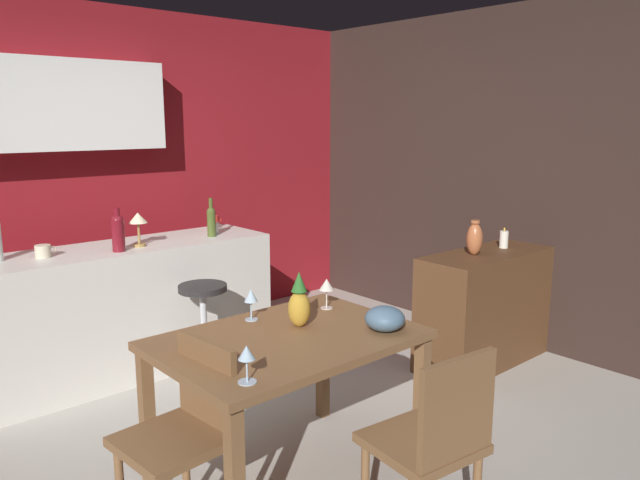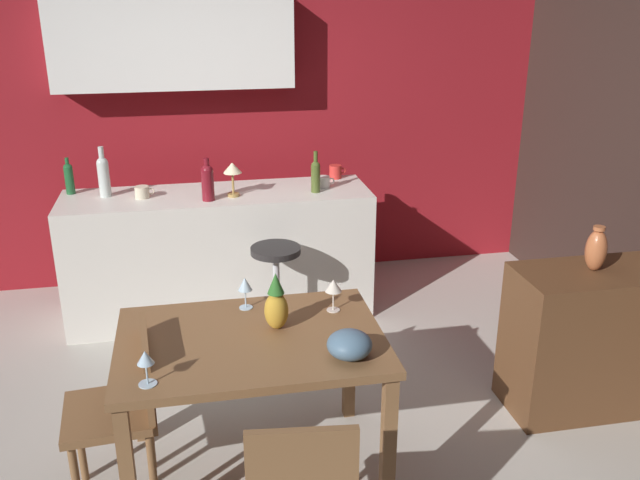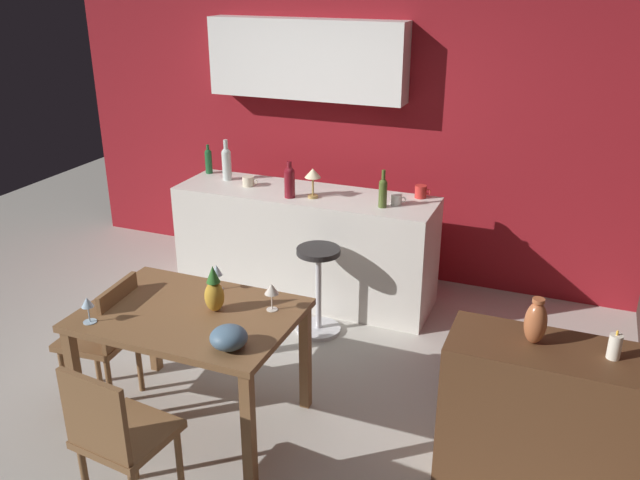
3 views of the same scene
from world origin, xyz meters
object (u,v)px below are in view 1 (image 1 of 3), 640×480
(wine_glass_right, at_px, (251,297))
(pillar_candle_tall, at_px, (504,239))
(wine_glass_center, at_px, (327,285))
(cup_cream, at_px, (43,251))
(wine_bottle_olive, at_px, (211,220))
(counter_lamp, at_px, (138,221))
(sideboard_cabinet, at_px, (485,308))
(cup_red, at_px, (213,221))
(dining_table, at_px, (288,354))
(bar_stool, at_px, (204,331))
(pineapple_centerpiece, at_px, (299,303))
(fruit_bowl, at_px, (385,319))
(wine_bottle_ruby, at_px, (118,231))
(chair_by_doorway, at_px, (433,442))
(cup_white, at_px, (214,228))
(chair_near_window, at_px, (185,430))
(wine_glass_left, at_px, (247,355))
(vase_copper, at_px, (475,239))

(wine_glass_right, height_order, pillar_candle_tall, pillar_candle_tall)
(wine_glass_center, bearing_deg, cup_cream, 121.58)
(wine_bottle_olive, xyz_separation_m, counter_lamp, (-0.56, 0.01, 0.05))
(sideboard_cabinet, xyz_separation_m, cup_red, (-1.16, 1.78, 0.54))
(dining_table, height_order, bar_stool, dining_table)
(pineapple_centerpiece, xyz_separation_m, counter_lamp, (-0.07, 1.62, 0.22))
(pineapple_centerpiece, relative_size, fruit_bowl, 1.42)
(dining_table, xyz_separation_m, wine_bottle_ruby, (-0.11, 1.63, 0.39))
(chair_by_doorway, height_order, fruit_bowl, chair_by_doorway)
(bar_stool, xyz_separation_m, cup_white, (0.42, 0.52, 0.58))
(chair_by_doorway, distance_m, cup_red, 2.94)
(wine_glass_right, bearing_deg, cup_cream, 110.52)
(fruit_bowl, distance_m, wine_bottle_ruby, 1.97)
(chair_by_doorway, xyz_separation_m, cup_cream, (-0.63, 2.58, 0.44))
(cup_red, bearing_deg, wine_glass_right, -115.94)
(chair_near_window, relative_size, wine_glass_left, 5.55)
(sideboard_cabinet, distance_m, cup_white, 2.09)
(pillar_candle_tall, distance_m, vase_copper, 0.37)
(pineapple_centerpiece, height_order, cup_red, pineapple_centerpiece)
(chair_by_doorway, bearing_deg, cup_red, 75.24)
(wine_glass_center, bearing_deg, cup_white, 80.21)
(wine_glass_right, height_order, wine_bottle_ruby, wine_bottle_ruby)
(counter_lamp, distance_m, vase_copper, 2.31)
(wine_glass_right, bearing_deg, cup_red, 64.06)
(sideboard_cabinet, bearing_deg, cup_red, 123.01)
(chair_by_doorway, xyz_separation_m, pineapple_centerpiece, (0.04, 0.87, 0.36))
(sideboard_cabinet, distance_m, wine_bottle_ruby, 2.61)
(wine_glass_left, height_order, wine_glass_right, wine_glass_right)
(chair_by_doorway, height_order, wine_bottle_ruby, wine_bottle_ruby)
(fruit_bowl, height_order, cup_red, cup_red)
(chair_near_window, bearing_deg, fruit_bowl, -12.03)
(wine_glass_left, relative_size, cup_white, 1.26)
(wine_glass_center, bearing_deg, vase_copper, 1.73)
(bar_stool, distance_m, wine_glass_right, 1.11)
(cup_cream, distance_m, pillar_candle_tall, 3.16)
(vase_copper, bearing_deg, chair_near_window, -173.33)
(bar_stool, relative_size, cup_white, 5.62)
(chair_near_window, height_order, wine_glass_left, wine_glass_left)
(counter_lamp, bearing_deg, wine_bottle_olive, -0.92)
(dining_table, distance_m, cup_red, 2.19)
(cup_red, bearing_deg, dining_table, -112.57)
(wine_glass_right, height_order, counter_lamp, counter_lamp)
(dining_table, xyz_separation_m, fruit_bowl, (0.40, -0.25, 0.15))
(wine_bottle_olive, xyz_separation_m, cup_red, (0.21, 0.32, -0.07))
(chair_by_doorway, xyz_separation_m, wine_glass_center, (0.33, 1.00, 0.37))
(wine_glass_right, height_order, cup_red, cup_red)
(fruit_bowl, bearing_deg, vase_copper, 18.84)
(bar_stool, xyz_separation_m, wine_bottle_olive, (0.34, 0.42, 0.66))
(wine_bottle_olive, height_order, cup_cream, wine_bottle_olive)
(wine_bottle_ruby, distance_m, counter_lamp, 0.18)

